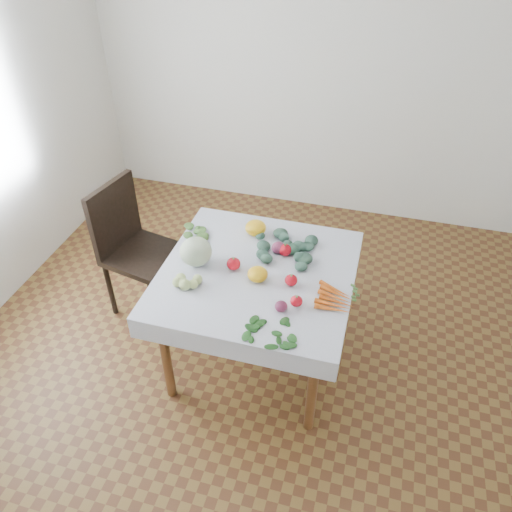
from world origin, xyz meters
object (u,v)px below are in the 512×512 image
Objects in this scene: table at (257,284)px; cabbage at (196,252)px; carrot_bunch at (335,299)px; chair at (131,241)px; heirloom_back at (256,228)px.

table is 0.42m from cabbage.
table is 4.29× the size of carrot_bunch.
chair reaches higher than heirloom_back.
table is at bearing -72.96° from heirloom_back.
chair is 0.75m from cabbage.
heirloom_back is at bearing 107.04° from table.
cabbage is at bearing -124.38° from heirloom_back.
table is at bearing 3.37° from cabbage.
chair is 7.32× the size of heirloom_back.
chair reaches higher than table.
cabbage is 0.86m from carrot_bunch.
table is 5.22× the size of cabbage.
carrot_bunch is (0.85, -0.11, -0.07)m from cabbage.
cabbage is 0.46m from heirloom_back.
carrot_bunch is (0.59, -0.49, -0.03)m from heirloom_back.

